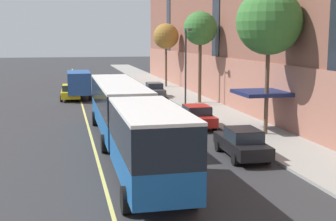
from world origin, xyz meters
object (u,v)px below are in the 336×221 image
object	(u,v)px
parked_car_black_1	(242,143)
fire_hydrant	(195,106)
street_lamp	(186,58)
city_bus	(127,116)
box_truck	(79,83)
street_tree_far_uptown	(200,29)
street_tree_mid_block	(269,22)
parked_car_darkgray_3	(154,90)
taxi_cab	(71,92)
parked_car_red_0	(196,116)
street_tree_far_downtown	(166,36)

from	to	relation	value
parked_car_black_1	fire_hydrant	xyz separation A→B (m)	(1.75, 15.03, -0.29)
street_lamp	city_bus	bearing A→B (deg)	-114.90
box_truck	street_lamp	world-z (taller)	street_lamp
street_tree_far_uptown	street_lamp	size ratio (longest dim) A/B	1.23
city_bus	street_tree_mid_block	distance (m)	10.71
street_tree_far_uptown	city_bus	bearing A→B (deg)	-117.80
parked_car_darkgray_3	street_lamp	world-z (taller)	street_lamp
street_lamp	parked_car_darkgray_3	bearing A→B (deg)	103.69
city_bus	parked_car_black_1	distance (m)	6.23
box_truck	street_tree_far_uptown	bearing A→B (deg)	-30.34
city_bus	street_lamp	distance (m)	17.98
taxi_cab	street_tree_far_uptown	bearing A→B (deg)	-25.24
city_bus	street_tree_far_uptown	world-z (taller)	street_tree_far_uptown
parked_car_black_1	street_lamp	bearing A→B (deg)	84.29
fire_hydrant	street_tree_far_uptown	bearing A→B (deg)	69.46
street_tree_mid_block	fire_hydrant	distance (m)	12.35
taxi_cab	street_tree_mid_block	distance (m)	24.34
box_truck	street_tree_mid_block	xyz separation A→B (m)	(10.93, -21.21, 5.48)
parked_car_red_0	street_tree_far_uptown	xyz separation A→B (m)	(3.48, 11.01, 6.16)
parked_car_red_0	parked_car_black_1	distance (m)	8.55
parked_car_black_1	fire_hydrant	distance (m)	15.14
parked_car_darkgray_3	street_tree_mid_block	world-z (taller)	street_tree_mid_block
box_truck	taxi_cab	world-z (taller)	box_truck
city_bus	parked_car_darkgray_3	distance (m)	23.74
taxi_cab	street_tree_far_downtown	bearing A→B (deg)	38.29
street_tree_mid_block	street_tree_far_downtown	xyz separation A→B (m)	(-0.00, 29.63, -0.81)
street_tree_far_downtown	fire_hydrant	xyz separation A→B (m)	(-1.69, -19.34, -5.81)
parked_car_red_0	parked_car_darkgray_3	bearing A→B (deg)	89.23
city_bus	taxi_cab	size ratio (longest dim) A/B	4.55
parked_car_darkgray_3	street_tree_far_downtown	distance (m)	11.13
parked_car_black_1	box_truck	xyz separation A→B (m)	(-7.49, 25.95, 0.85)
street_tree_mid_block	parked_car_black_1	bearing A→B (deg)	-125.95
parked_car_black_1	parked_car_red_0	bearing A→B (deg)	90.23
parked_car_red_0	taxi_cab	world-z (taller)	same
taxi_cab	street_tree_far_uptown	size ratio (longest dim) A/B	0.54
street_tree_mid_block	street_lamp	world-z (taller)	street_tree_mid_block
street_tree_far_downtown	street_tree_far_uptown	bearing A→B (deg)	-90.00
parked_car_darkgray_3	street_tree_far_uptown	distance (m)	9.01
street_tree_far_uptown	street_lamp	bearing A→B (deg)	-145.73
street_tree_mid_block	street_lamp	bearing A→B (deg)	96.63
parked_car_darkgray_3	street_tree_far_uptown	size ratio (longest dim) A/B	0.55
fire_hydrant	street_lamp	bearing A→B (deg)	88.33
street_tree_far_uptown	street_lamp	xyz separation A→B (m)	(-1.59, -1.09, -2.60)
city_bus	street_tree_far_downtown	xyz separation A→B (m)	(9.10, 32.07, 4.28)
box_truck	city_bus	bearing A→B (deg)	-85.58
parked_car_black_1	street_tree_mid_block	xyz separation A→B (m)	(3.44, 4.74, 6.33)
city_bus	street_tree_far_downtown	bearing A→B (deg)	74.16
parked_car_black_1	taxi_cab	bearing A→B (deg)	108.32
parked_car_black_1	box_truck	bearing A→B (deg)	106.10
street_tree_far_downtown	city_bus	bearing A→B (deg)	-105.84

